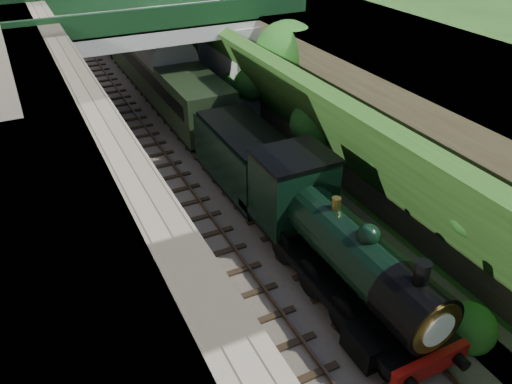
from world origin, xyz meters
TOP-DOWN VIEW (x-y plane):
  - trackbed at (0.00, 20.00)m, footprint 10.00×90.00m
  - retaining_wall at (-5.50, 20.00)m, footprint 1.00×90.00m
  - street_plateau_right at (9.50, 20.00)m, footprint 8.00×90.00m
  - embankment_slope at (4.99, 18.29)m, footprint 4.57×90.00m
  - track_left at (-2.00, 20.00)m, footprint 2.50×90.00m
  - track_right at (1.20, 20.00)m, footprint 2.50×90.00m
  - road_bridge at (0.94, 24.00)m, footprint 16.00×6.40m
  - tree at (5.91, 18.45)m, footprint 3.60×3.80m
  - locomotive at (1.20, 6.57)m, footprint 3.10×10.22m
  - tender at (1.20, 13.93)m, footprint 2.70×6.00m
  - coach_front at (1.20, 26.53)m, footprint 2.90×18.00m
  - coach_middle at (1.20, 45.33)m, footprint 2.90×18.00m

SIDE VIEW (x-z plane):
  - trackbed at x=0.00m, z-range 0.00..0.20m
  - track_left at x=-2.00m, z-range 0.15..0.35m
  - track_right at x=1.20m, z-range 0.15..0.35m
  - tender at x=1.20m, z-range 0.09..3.14m
  - locomotive at x=1.20m, z-range -0.02..3.81m
  - coach_front at x=1.20m, z-range 0.20..3.90m
  - coach_middle at x=1.20m, z-range 0.20..3.90m
  - embankment_slope at x=4.99m, z-range -0.45..5.94m
  - street_plateau_right at x=9.50m, z-range 0.00..6.25m
  - retaining_wall at x=-5.50m, z-range 0.00..7.00m
  - road_bridge at x=0.94m, z-range 0.45..7.70m
  - tree at x=5.91m, z-range 1.35..7.95m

